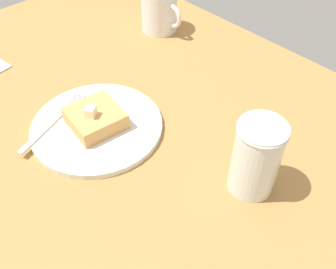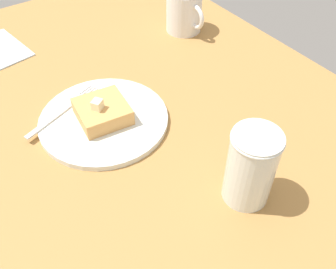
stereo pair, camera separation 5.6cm
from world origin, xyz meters
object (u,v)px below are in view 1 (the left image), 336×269
Objects in this scene: plate at (97,126)px; coffee_mug at (160,11)px; syrup_jar at (255,161)px; fork at (57,118)px.

coffee_mug reaches higher than plate.
syrup_jar is at bearing 20.77° from plate.
coffee_mug is (-16.91, 29.50, 3.91)cm from plate.
syrup_jar reaches higher than coffee_mug.
fork is at bearing -144.15° from plate.
plate is at bearing -159.23° from syrup_jar.
syrup_jar reaches higher than fork.
coffee_mug is at bearing 154.26° from syrup_jar.
plate is 7.03cm from fork.
syrup_jar is (30.46, 13.50, 4.16)cm from fork.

